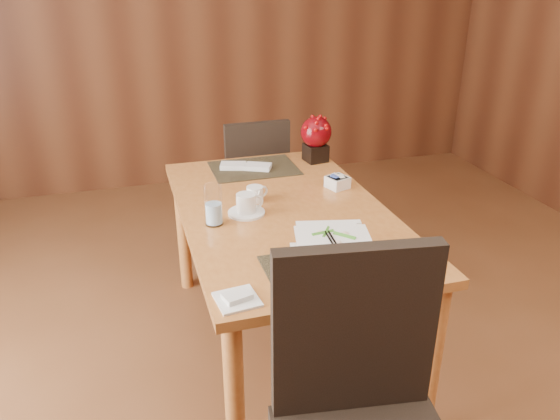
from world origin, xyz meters
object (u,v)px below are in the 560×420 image
object	(u,v)px
water_glass	(213,205)
near_chair	(363,416)
dining_table	(284,229)
soup_setting	(332,251)
sugar_caddy	(337,182)
far_chair	(254,178)
bread_plate	(237,300)
coffee_cup	(246,205)
berry_decor	(316,136)
creamer_jug	(255,194)

from	to	relation	value
water_glass	near_chair	bearing A→B (deg)	-77.85
dining_table	soup_setting	distance (m)	0.54
soup_setting	sugar_caddy	world-z (taller)	soup_setting
far_chair	bread_plate	bearing A→B (deg)	73.97
soup_setting	coffee_cup	bearing A→B (deg)	124.22
dining_table	berry_decor	xyz separation A→B (m)	(0.36, 0.58, 0.24)
coffee_cup	sugar_caddy	distance (m)	0.53
creamer_jug	berry_decor	bearing A→B (deg)	26.04
bread_plate	far_chair	distance (m)	1.76
soup_setting	far_chair	xyz separation A→B (m)	(0.09, 1.55, -0.30)
creamer_jug	near_chair	size ratio (longest dim) A/B	0.09
coffee_cup	creamer_jug	size ratio (longest dim) A/B	1.64
dining_table	creamer_jug	xyz separation A→B (m)	(-0.10, 0.13, 0.13)
dining_table	bread_plate	xyz separation A→B (m)	(-0.36, -0.64, 0.10)
sugar_caddy	far_chair	world-z (taller)	far_chair
coffee_cup	water_glass	xyz separation A→B (m)	(-0.15, -0.06, 0.05)
dining_table	creamer_jug	size ratio (longest dim) A/B	15.08
near_chair	dining_table	bearing A→B (deg)	92.99
water_glass	creamer_jug	size ratio (longest dim) A/B	1.77
near_chair	far_chair	size ratio (longest dim) A/B	1.20
soup_setting	far_chair	size ratio (longest dim) A/B	0.39
coffee_cup	creamer_jug	bearing A→B (deg)	60.06
soup_setting	creamer_jug	bearing A→B (deg)	114.65
bread_plate	sugar_caddy	bearing A→B (deg)	50.07
soup_setting	water_glass	world-z (taller)	water_glass
sugar_caddy	water_glass	bearing A→B (deg)	-160.59
sugar_caddy	near_chair	distance (m)	1.35
sugar_caddy	near_chair	xyz separation A→B (m)	(-0.43, -1.27, -0.17)
soup_setting	bread_plate	xyz separation A→B (m)	(-0.38, -0.13, -0.05)
sugar_caddy	berry_decor	xyz separation A→B (m)	(0.03, 0.40, 0.11)
dining_table	bread_plate	bearing A→B (deg)	-119.06
soup_setting	far_chair	distance (m)	1.58
creamer_jug	soup_setting	bearing A→B (deg)	-97.02
dining_table	water_glass	world-z (taller)	water_glass
near_chair	berry_decor	bearing A→B (deg)	82.91
soup_setting	coffee_cup	distance (m)	0.56
water_glass	bread_plate	bearing A→B (deg)	-93.14
water_glass	berry_decor	distance (m)	0.93
coffee_cup	dining_table	bearing A→B (deg)	-2.02
coffee_cup	berry_decor	xyz separation A→B (m)	(0.53, 0.57, 0.10)
creamer_jug	bread_plate	xyz separation A→B (m)	(-0.26, -0.77, -0.03)
sugar_caddy	near_chair	bearing A→B (deg)	-108.71
coffee_cup	near_chair	distance (m)	1.12
far_chair	sugar_caddy	bearing A→B (deg)	103.55
sugar_caddy	berry_decor	size ratio (longest dim) A/B	0.38
coffee_cup	far_chair	bearing A→B (deg)	74.42
coffee_cup	berry_decor	size ratio (longest dim) A/B	0.65
water_glass	far_chair	xyz separation A→B (m)	(0.44, 1.09, -0.33)
coffee_cup	near_chair	world-z (taller)	near_chair
soup_setting	berry_decor	distance (m)	1.14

